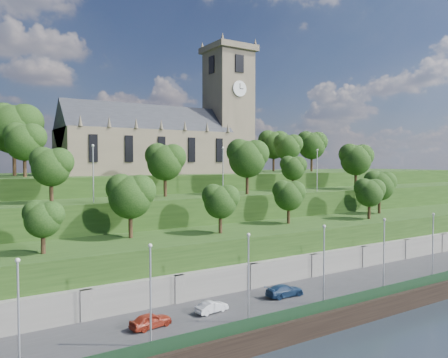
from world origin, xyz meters
TOP-DOWN VIEW (x-y plane):
  - ground at (0.00, 0.00)m, footprint 320.00×320.00m
  - promenade at (0.00, 6.00)m, footprint 160.00×12.00m
  - quay_wall at (0.00, -0.05)m, footprint 160.00×0.50m
  - fence at (0.00, 0.60)m, footprint 160.00×0.10m
  - retaining_wall at (0.00, 11.97)m, footprint 160.00×2.10m
  - embankment_lower at (0.00, 18.00)m, footprint 160.00×12.00m
  - embankment_upper at (0.00, 29.00)m, footprint 160.00×10.00m
  - hilltop at (0.00, 50.00)m, footprint 160.00×32.00m
  - church at (0.79, 45.98)m, footprint 38.60×12.35m
  - trees_lower at (3.86, 18.52)m, footprint 62.38×8.87m
  - trees_upper at (6.31, 27.97)m, footprint 62.10×8.77m
  - trees_hilltop at (-2.20, 45.44)m, footprint 78.85×16.01m
  - lamp_posts_promenade at (-2.00, 2.50)m, footprint 60.36×0.36m
  - lamp_posts_upper at (0.00, 26.00)m, footprint 40.36×0.36m
  - car_left at (-20.46, 6.18)m, footprint 4.18×2.15m
  - car_middle at (-13.62, 6.61)m, footprint 3.66×1.67m
  - car_right at (-3.89, 6.71)m, footprint 4.73×2.06m

SIDE VIEW (x-z plane):
  - ground at x=0.00m, z-range 0.00..0.00m
  - promenade at x=0.00m, z-range 0.00..2.00m
  - quay_wall at x=0.00m, z-range 0.00..2.20m
  - retaining_wall at x=0.00m, z-range 0.00..5.00m
  - car_middle at x=-13.62m, z-range 2.00..3.16m
  - fence at x=0.00m, z-range 2.00..3.20m
  - car_right at x=-3.89m, z-range 2.00..3.35m
  - car_left at x=-20.46m, z-range 2.00..3.36m
  - embankment_lower at x=0.00m, z-range 0.00..8.00m
  - embankment_upper at x=0.00m, z-range 0.00..12.00m
  - lamp_posts_promenade at x=-2.00m, z-range 2.62..11.21m
  - hilltop at x=0.00m, z-range 0.00..15.00m
  - trees_lower at x=3.86m, z-range 8.86..16.75m
  - lamp_posts_upper at x=0.00m, z-range 12.60..20.20m
  - trees_upper at x=6.31m, z-range 13.11..22.16m
  - trees_hilltop at x=-2.20m, z-range 15.81..27.81m
  - church at x=0.79m, z-range 8.72..36.32m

